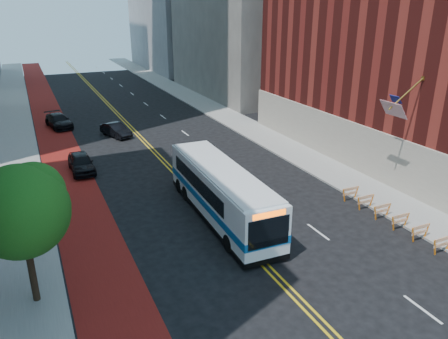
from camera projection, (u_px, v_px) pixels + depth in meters
name	position (u px, v px, depth m)	size (l,w,h in m)	color
ground	(311.00, 312.00, 19.93)	(160.00, 160.00, 0.00)	black
sidewalk_left	(15.00, 153.00, 40.66)	(4.00, 140.00, 0.15)	gray
sidewalk_right	(244.00, 125.00, 50.03)	(4.00, 140.00, 0.15)	gray
bus_lane_paint	(59.00, 149.00, 42.21)	(3.60, 140.00, 0.01)	maroon
center_line_inner	(140.00, 139.00, 45.30)	(0.14, 140.00, 0.01)	gold
center_line_outer	(143.00, 138.00, 45.44)	(0.14, 140.00, 0.01)	gold
lane_dashes	(163.00, 117.00, 54.03)	(0.14, 98.20, 0.01)	silver
construction_barriers	(410.00, 225.00, 26.34)	(1.42, 10.91, 1.00)	orange
street_tree	(22.00, 208.00, 18.90)	(4.20, 4.20, 6.70)	black
transit_bus	(221.00, 192.00, 28.15)	(3.09, 12.66, 3.46)	white
car_a	(81.00, 163.00, 36.22)	(1.83, 4.56, 1.55)	black
car_b	(116.00, 130.00, 45.85)	(1.48, 4.23, 1.39)	black
car_c	(59.00, 121.00, 49.20)	(2.09, 5.14, 1.49)	black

